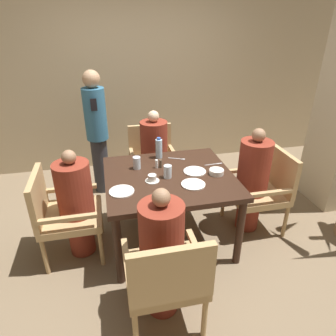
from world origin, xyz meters
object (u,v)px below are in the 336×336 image
(diner_in_far_chair, at_px, (154,155))
(chair_near_corner, at_px, (166,275))
(plate_dessert_center, at_px, (193,184))
(bowl_small, at_px, (216,172))
(water_bottle, at_px, (159,148))
(glass_tall_near, at_px, (137,163))
(chair_far_side, at_px, (152,158))
(chair_left_side, at_px, (62,211))
(diner_in_near_chair, at_px, (162,253))
(glass_tall_mid, at_px, (168,172))
(standing_host, at_px, (97,130))
(teacup_with_saucer, at_px, (152,179))
(diner_in_left_chair, at_px, (76,203))
(plate_main_left, at_px, (195,171))
(diner_in_right_chair, at_px, (252,180))
(chair_right_side, at_px, (263,187))

(diner_in_far_chair, distance_m, chair_near_corner, 1.79)
(plate_dessert_center, height_order, bowl_small, bowl_small)
(diner_in_far_chair, relative_size, plate_dessert_center, 5.27)
(diner_in_far_chair, relative_size, water_bottle, 5.06)
(bowl_small, relative_size, water_bottle, 0.61)
(glass_tall_near, bearing_deg, diner_in_far_chair, 65.36)
(chair_far_side, distance_m, water_bottle, 0.65)
(plate_dessert_center, bearing_deg, chair_left_side, 169.25)
(chair_left_side, height_order, chair_far_side, same)
(water_bottle, bearing_deg, diner_in_near_chair, -100.25)
(diner_in_far_chair, distance_m, glass_tall_mid, 0.88)
(standing_host, bearing_deg, teacup_with_saucer, -69.10)
(water_bottle, height_order, glass_tall_near, water_bottle)
(diner_in_near_chair, bearing_deg, chair_far_side, 82.29)
(diner_in_left_chair, relative_size, plate_main_left, 5.00)
(diner_in_right_chair, relative_size, water_bottle, 5.07)
(diner_in_near_chair, height_order, teacup_with_saucer, diner_in_near_chair)
(chair_left_side, relative_size, chair_near_corner, 1.00)
(standing_host, distance_m, plate_main_left, 1.46)
(bowl_small, bearing_deg, standing_host, 131.68)
(chair_far_side, bearing_deg, chair_left_side, -136.68)
(chair_near_corner, bearing_deg, chair_right_side, 37.33)
(water_bottle, xyz_separation_m, glass_tall_near, (-0.26, -0.21, -0.04))
(teacup_with_saucer, xyz_separation_m, glass_tall_mid, (0.15, 0.04, 0.03))
(glass_tall_near, height_order, glass_tall_mid, same)
(plate_main_left, bearing_deg, water_bottle, 124.13)
(plate_main_left, xyz_separation_m, glass_tall_mid, (-0.28, -0.05, 0.06))
(teacup_with_saucer, bearing_deg, plate_main_left, 11.99)
(diner_in_far_chair, relative_size, plate_main_left, 5.27)
(diner_in_near_chair, distance_m, bowl_small, 1.03)
(bowl_small, bearing_deg, plate_dessert_center, -151.17)
(chair_right_side, bearing_deg, diner_in_right_chair, 180.00)
(diner_in_right_chair, bearing_deg, chair_near_corner, -139.35)
(diner_in_far_chair, bearing_deg, water_bottle, -92.47)
(chair_left_side, height_order, diner_in_right_chair, diner_in_right_chair)
(standing_host, distance_m, teacup_with_saucer, 1.32)
(standing_host, bearing_deg, chair_near_corner, -79.08)
(standing_host, height_order, water_bottle, standing_host)
(teacup_with_saucer, height_order, glass_tall_near, glass_tall_near)
(water_bottle, bearing_deg, chair_near_corner, -99.22)
(glass_tall_mid, bearing_deg, chair_right_side, 2.07)
(chair_left_side, height_order, glass_tall_mid, chair_left_side)
(diner_in_far_chair, distance_m, plate_main_left, 0.86)
(glass_tall_mid, bearing_deg, plate_dessert_center, -44.21)
(standing_host, xyz_separation_m, bowl_small, (1.09, -1.23, -0.07))
(chair_far_side, xyz_separation_m, bowl_small, (0.44, -1.03, 0.28))
(chair_left_side, bearing_deg, diner_in_far_chair, 38.83)
(teacup_with_saucer, distance_m, glass_tall_near, 0.31)
(plate_dessert_center, xyz_separation_m, bowl_small, (0.28, 0.15, 0.02))
(diner_in_left_chair, bearing_deg, diner_in_right_chair, -0.00)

